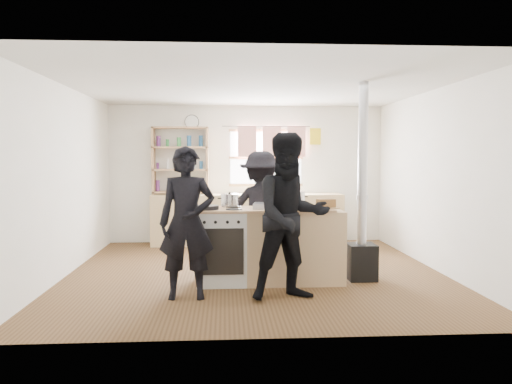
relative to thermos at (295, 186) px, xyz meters
The scene contains 14 objects.
ground 2.60m from the thermos, 110.97° to the right, with size 5.00×5.00×0.01m, color brown.
back_counter 1.04m from the thermos, behind, with size 3.40×0.55×0.90m, color #D1B37E.
shelving_unit 2.11m from the thermos, behind, with size 1.00×0.28×1.20m.
thermos is the anchor object (origin of this frame).
cooking_island 2.92m from the thermos, 104.30° to the right, with size 1.97×0.64×0.93m.
skillet_greens 3.24m from the thermos, 117.16° to the right, with size 0.30×0.30×0.05m.
roast_tray 2.92m from the thermos, 104.68° to the right, with size 0.37×0.33×0.07m.
stockpot_stove 2.82m from the thermos, 115.20° to the right, with size 0.23×0.23×0.19m.
stockpot_counter 2.67m from the thermos, 98.44° to the right, with size 0.30×0.30×0.22m.
bread_board 2.90m from the thermos, 90.49° to the right, with size 0.32×0.26×0.12m.
flue_heater 2.78m from the thermos, 80.03° to the right, with size 0.35×0.35×2.50m.
person_near_left 3.81m from the thermos, 116.15° to the right, with size 0.61×0.40×1.68m, color black.
person_near_right 3.58m from the thermos, 98.71° to the right, with size 0.89×0.69×1.83m, color black.
person_far 2.07m from the thermos, 111.34° to the right, with size 1.06×0.61×1.64m, color black.
Camera 1 is at (-0.41, -6.68, 1.56)m, focal length 35.00 mm.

